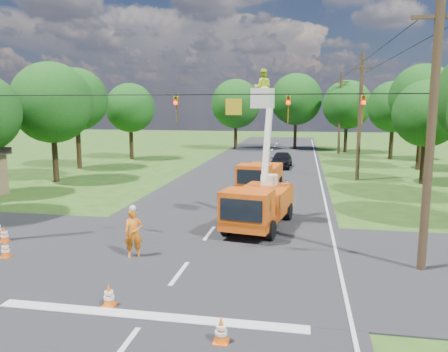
% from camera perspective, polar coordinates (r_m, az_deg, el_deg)
% --- Properties ---
extents(ground, '(140.00, 140.00, 0.00)m').
position_cam_1_polar(ground, '(34.86, 3.32, -0.61)').
color(ground, '#264E17').
rests_on(ground, ground).
extents(road_main, '(12.00, 100.00, 0.06)m').
position_cam_1_polar(road_main, '(34.86, 3.32, -0.61)').
color(road_main, black).
rests_on(road_main, ground).
extents(road_cross, '(56.00, 10.00, 0.07)m').
position_cam_1_polar(road_cross, '(17.65, -4.02, -10.34)').
color(road_cross, black).
rests_on(road_cross, ground).
extents(stop_bar, '(9.00, 0.45, 0.02)m').
position_cam_1_polar(stop_bar, '(13.08, -9.95, -17.71)').
color(stop_bar, silver).
rests_on(stop_bar, ground).
extents(edge_line, '(0.12, 90.00, 0.02)m').
position_cam_1_polar(edge_line, '(34.64, 12.55, -0.88)').
color(edge_line, silver).
rests_on(edge_line, ground).
extents(bucket_truck, '(3.14, 6.18, 7.60)m').
position_cam_1_polar(bucket_truck, '(21.09, 4.56, -2.57)').
color(bucket_truck, '#CA590E').
rests_on(bucket_truck, ground).
extents(second_truck, '(2.81, 5.95, 2.15)m').
position_cam_1_polar(second_truck, '(30.00, 4.72, -0.04)').
color(second_truck, '#CA590E').
rests_on(second_truck, ground).
extents(ground_worker, '(0.84, 0.72, 1.95)m').
position_cam_1_polar(ground_worker, '(17.50, -11.73, -7.34)').
color(ground_worker, orange).
rests_on(ground_worker, ground).
extents(distant_car, '(2.07, 4.65, 1.55)m').
position_cam_1_polar(distant_car, '(42.35, 7.50, 2.11)').
color(distant_car, black).
rests_on(distant_car, ground).
extents(traffic_cone_0, '(0.38, 0.38, 0.71)m').
position_cam_1_polar(traffic_cone_0, '(13.76, -14.80, -14.83)').
color(traffic_cone_0, '#FB5C0D').
rests_on(traffic_cone_0, ground).
extents(traffic_cone_1, '(0.38, 0.38, 0.71)m').
position_cam_1_polar(traffic_cone_1, '(11.52, -0.39, -19.47)').
color(traffic_cone_1, '#FB5C0D').
rests_on(traffic_cone_1, ground).
extents(traffic_cone_2, '(0.38, 0.38, 0.71)m').
position_cam_1_polar(traffic_cone_2, '(21.83, 2.60, -5.53)').
color(traffic_cone_2, '#FB5C0D').
rests_on(traffic_cone_2, ground).
extents(traffic_cone_3, '(0.38, 0.38, 0.71)m').
position_cam_1_polar(traffic_cone_3, '(26.46, 7.26, -3.00)').
color(traffic_cone_3, '#FB5C0D').
rests_on(traffic_cone_3, ground).
extents(traffic_cone_4, '(0.38, 0.38, 0.71)m').
position_cam_1_polar(traffic_cone_4, '(19.26, -26.66, -8.52)').
color(traffic_cone_4, '#FB5C0D').
rests_on(traffic_cone_4, ground).
extents(traffic_cone_5, '(0.38, 0.38, 0.71)m').
position_cam_1_polar(traffic_cone_5, '(21.39, -26.76, -6.83)').
color(traffic_cone_5, '#FB5C0D').
rests_on(traffic_cone_5, ground).
extents(traffic_cone_7, '(0.38, 0.38, 0.71)m').
position_cam_1_polar(traffic_cone_7, '(31.92, 8.15, -0.94)').
color(traffic_cone_7, '#FB5C0D').
rests_on(traffic_cone_7, ground).
extents(pole_right_near, '(1.80, 0.30, 10.00)m').
position_cam_1_polar(pole_right_near, '(16.70, 25.46, 5.61)').
color(pole_right_near, '#4C3823').
rests_on(pole_right_near, ground).
extents(pole_right_mid, '(1.80, 0.30, 10.00)m').
position_cam_1_polar(pole_right_mid, '(36.38, 17.32, 7.49)').
color(pole_right_mid, '#4C3823').
rests_on(pole_right_mid, ground).
extents(pole_right_far, '(1.80, 0.30, 10.00)m').
position_cam_1_polar(pole_right_far, '(56.28, 14.90, 8.02)').
color(pole_right_far, '#4C3823').
rests_on(pole_right_far, ground).
extents(signal_span, '(18.00, 0.29, 1.07)m').
position_cam_1_polar(signal_span, '(16.22, 3.47, 9.12)').
color(signal_span, black).
rests_on(signal_span, ground).
extents(tree_left_d, '(6.20, 6.20, 9.24)m').
position_cam_1_polar(tree_left_d, '(36.55, -21.57, 8.87)').
color(tree_left_d, '#382616').
rests_on(tree_left_d, ground).
extents(tree_left_e, '(5.80, 5.80, 9.41)m').
position_cam_1_polar(tree_left_e, '(43.51, -18.74, 9.44)').
color(tree_left_e, '#382616').
rests_on(tree_left_e, ground).
extents(tree_left_f, '(5.40, 5.40, 8.40)m').
position_cam_1_polar(tree_left_f, '(49.87, -12.16, 8.68)').
color(tree_left_f, '#382616').
rests_on(tree_left_f, ground).
extents(tree_right_c, '(5.00, 5.00, 7.83)m').
position_cam_1_polar(tree_right_c, '(36.26, 24.98, 7.38)').
color(tree_right_c, '#382616').
rests_on(tree_right_c, ground).
extents(tree_right_d, '(6.00, 6.00, 9.70)m').
position_cam_1_polar(tree_right_d, '(44.41, 24.53, 9.33)').
color(tree_right_d, '#382616').
rests_on(tree_right_d, ground).
extents(tree_right_e, '(5.60, 5.60, 8.63)m').
position_cam_1_polar(tree_right_e, '(52.01, 21.25, 8.42)').
color(tree_right_e, '#382616').
rests_on(tree_right_e, ground).
extents(tree_far_a, '(6.60, 6.60, 9.50)m').
position_cam_1_polar(tree_far_a, '(59.82, 1.55, 9.40)').
color(tree_far_a, '#382616').
rests_on(tree_far_a, ground).
extents(tree_far_b, '(7.00, 7.00, 10.32)m').
position_cam_1_polar(tree_far_b, '(61.13, 9.39, 9.86)').
color(tree_far_b, '#382616').
rests_on(tree_far_b, ground).
extents(tree_far_c, '(6.20, 6.20, 9.18)m').
position_cam_1_polar(tree_far_c, '(58.36, 15.78, 8.95)').
color(tree_far_c, '#382616').
rests_on(tree_far_c, ground).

